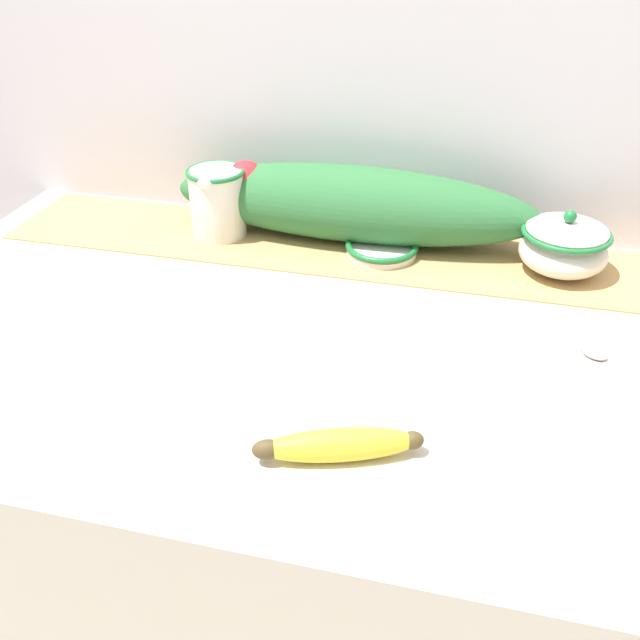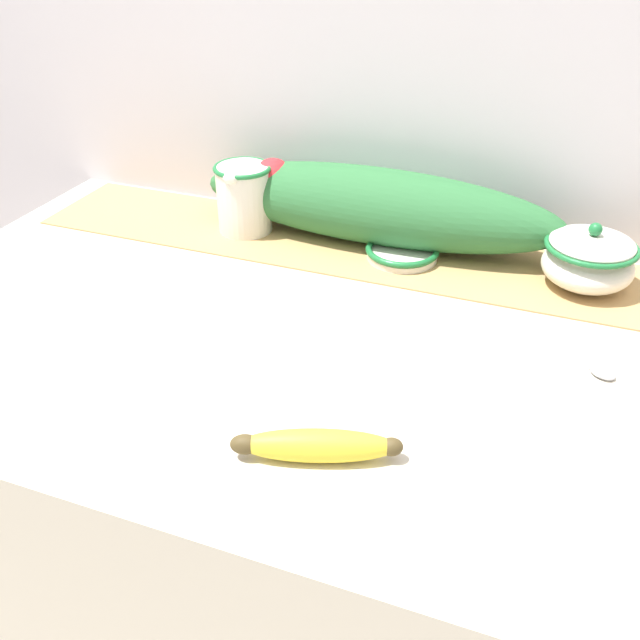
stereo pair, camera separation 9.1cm
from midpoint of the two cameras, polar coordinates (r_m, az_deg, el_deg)
The scene contains 9 objects.
countertop at distance 1.29m, azimuth -3.00°, elevation -18.41°, with size 1.27×0.75×0.92m, color beige.
back_wall at distance 1.23m, azimuth 1.59°, elevation 20.32°, with size 2.07×0.04×2.40m, color silver.
table_runner at distance 1.20m, azimuth -0.01°, elevation 5.68°, with size 1.17×0.21×0.00m, color tan.
cream_pitcher at distance 1.24m, azimuth -10.29°, elevation 9.40°, with size 0.10×0.12×0.12m.
sugar_bowl at distance 1.15m, azimuth 16.84°, elevation 5.66°, with size 0.14×0.14×0.10m.
small_dish at distance 1.17m, azimuth 2.74°, elevation 5.68°, with size 0.12×0.12×0.02m.
banana at distance 0.77m, azimuth -1.93°, elevation -10.09°, with size 0.18×0.09×0.04m.
spoon at distance 0.98m, azimuth 17.86°, elevation -2.31°, with size 0.16×0.10×0.01m.
poinsettia_garland at distance 1.21m, azimuth 0.31°, elevation 9.29°, with size 0.62×0.14×0.13m.
Camera 1 is at (0.22, -0.79, 1.45)m, focal length 40.00 mm.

